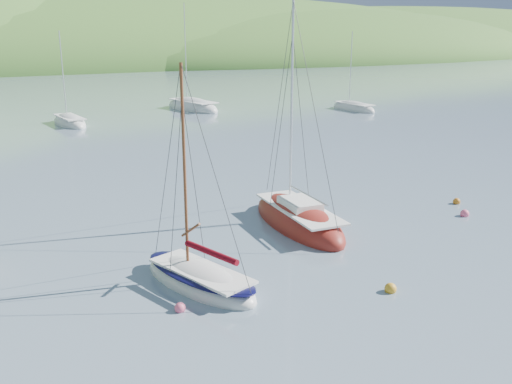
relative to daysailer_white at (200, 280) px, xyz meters
name	(u,v)px	position (x,y,z in m)	size (l,w,h in m)	color
ground	(328,328)	(2.48, -5.04, -0.21)	(700.00, 700.00, 0.00)	slate
daysailer_white	(200,280)	(0.00, 0.00, 0.00)	(3.85, 6.20, 8.96)	silver
sloop_red	(298,221)	(6.98, 4.18, 0.01)	(3.29, 8.11, 11.73)	maroon
distant_sloop_a	(70,123)	(2.43, 41.84, -0.03)	(3.31, 7.38, 10.19)	silver
distant_sloop_b	(192,108)	(17.86, 46.79, 0.01)	(5.26, 10.03, 13.61)	silver
distant_sloop_d	(353,109)	(35.11, 37.34, -0.03)	(2.98, 7.20, 10.05)	silver
mooring_buoys	(317,253)	(5.63, 0.41, -0.09)	(25.86, 7.51, 0.47)	gold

